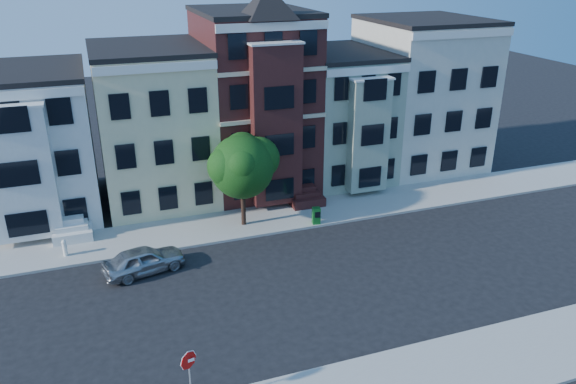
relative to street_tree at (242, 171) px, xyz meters
name	(u,v)px	position (x,y,z in m)	size (l,w,h in m)	color
ground	(336,280)	(2.79, -7.70, -3.68)	(120.00, 120.00, 0.00)	black
far_sidewalk	(285,217)	(2.79, 0.30, -3.60)	(60.00, 4.00, 0.15)	#9E9B93
near_sidewalk	(419,381)	(2.79, -15.70, -3.60)	(60.00, 4.00, 0.15)	#9E9B93
house_white	(25,146)	(-12.21, 6.80, 0.82)	(8.00, 9.00, 9.00)	silver
house_yellow	(154,126)	(-4.21, 6.80, 1.32)	(7.00, 9.00, 10.00)	beige
house_brown	(254,103)	(2.79, 6.80, 2.32)	(7.00, 9.00, 12.00)	#3E1716
house_green	(338,115)	(9.29, 6.80, 0.82)	(6.00, 9.00, 9.00)	#96A38A
house_cream	(420,95)	(16.29, 6.80, 1.82)	(8.00, 9.00, 11.00)	beige
street_tree	(242,171)	(0.00, 0.00, 0.00)	(6.07, 6.07, 7.06)	#1F5319
parked_car	(144,260)	(-6.41, -3.53, -2.95)	(1.71, 4.26, 1.45)	#ADB0B4
newspaper_box	(316,216)	(4.27, -1.40, -3.00)	(0.47, 0.42, 1.05)	#115D20
fire_hydrant	(65,249)	(-10.37, -0.51, -3.14)	(0.27, 0.27, 0.77)	silver
stop_sign	(190,375)	(-5.86, -14.03, -2.16)	(0.75, 0.11, 2.74)	#B20000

